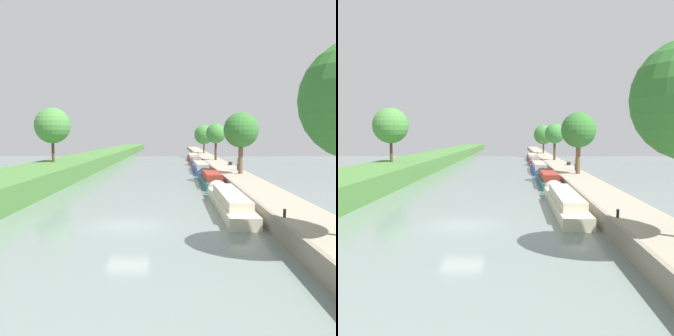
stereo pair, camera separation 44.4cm
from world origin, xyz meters
TOP-DOWN VIEW (x-y plane):
  - ground_plane at (0.00, 0.00)m, footprint 160.00×160.00m
  - right_towpath at (10.08, 0.00)m, footprint 3.30×260.00m
  - stone_quay at (8.30, 0.00)m, footprint 0.25×260.00m
  - narrowboat_cream at (6.86, 5.89)m, footprint 1.86×14.96m
  - narrowboat_teal at (6.96, 21.43)m, footprint 2.00×13.44m
  - narrowboat_blue at (6.88, 37.08)m, footprint 2.04×15.27m
  - narrowboat_red at (6.99, 50.52)m, footprint 1.87×10.88m
  - narrowboat_maroon at (7.04, 64.67)m, footprint 1.83×14.77m
  - tree_rightbank_midnear at (10.48, 21.83)m, footprint 4.01×4.01m
  - tree_rightbank_midfar at (10.32, 46.97)m, footprint 3.53×3.53m
  - tree_rightbank_far at (10.36, 74.29)m, footprint 4.76×4.76m
  - tree_leftbank_downstream at (-12.86, 27.77)m, footprint 4.62×4.62m
  - person_walking at (10.91, 26.20)m, footprint 0.34×0.34m
  - mooring_bollard_near at (8.73, -2.58)m, footprint 0.16×0.16m
  - mooring_bollard_far at (8.73, 71.14)m, footprint 0.16×0.16m
  - park_bench at (11.28, 35.39)m, footprint 0.44×1.50m

SIDE VIEW (x-z plane):
  - ground_plane at x=0.00m, z-range 0.00..0.00m
  - right_towpath at x=10.08m, z-range 0.00..1.06m
  - stone_quay at x=8.30m, z-range 0.00..1.11m
  - narrowboat_blue at x=6.88m, z-range -0.45..1.60m
  - narrowboat_red at x=6.99m, z-range -0.46..1.61m
  - narrowboat_maroon at x=7.04m, z-range -0.38..1.53m
  - narrowboat_cream at x=6.86m, z-range -0.37..1.55m
  - narrowboat_teal at x=6.96m, z-range -0.43..1.63m
  - mooring_bollard_near at x=8.73m, z-range 1.06..1.51m
  - mooring_bollard_far at x=8.73m, z-range 1.06..1.51m
  - park_bench at x=11.28m, z-range 1.17..1.64m
  - person_walking at x=10.91m, z-range 1.10..2.76m
  - tree_rightbank_far at x=10.36m, z-range 2.13..9.06m
  - tree_rightbank_midfar at x=10.32m, z-range 2.49..8.96m
  - tree_rightbank_midnear at x=10.48m, z-range 2.50..9.50m
  - tree_leftbank_downstream at x=-12.86m, z-range 3.17..10.22m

